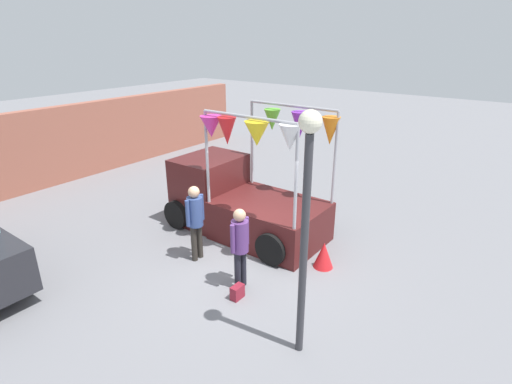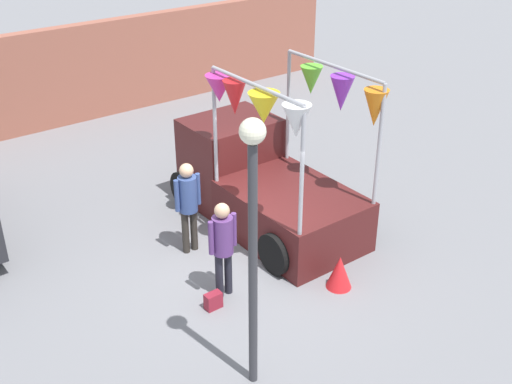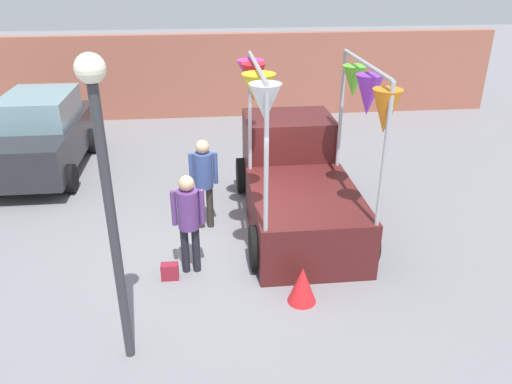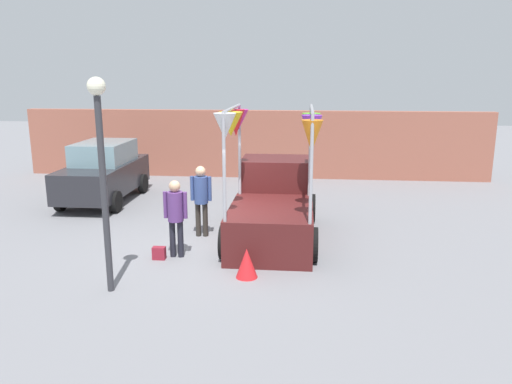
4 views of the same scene
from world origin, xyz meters
TOP-DOWN VIEW (x-y plane):
  - ground_plane at (0.00, 0.00)m, footprint 60.00×60.00m
  - vendor_truck at (1.25, 1.13)m, footprint 2.38×4.10m
  - parked_car at (-4.30, 4.11)m, footprint 1.88×4.00m
  - person_customer at (-0.78, -0.57)m, footprint 0.53×0.34m
  - person_vendor at (-0.52, 0.92)m, footprint 0.53×0.34m
  - handbag at (-1.13, -0.77)m, footprint 0.28×0.16m
  - street_lamp at (-1.57, -2.44)m, footprint 0.32×0.32m
  - brick_boundary_wall at (0.00, 8.38)m, footprint 18.00×0.36m
  - folded_kite_bundle_crimson at (0.89, -1.57)m, footprint 0.57×0.57m

SIDE VIEW (x-z plane):
  - ground_plane at x=0.00m, z-range 0.00..0.00m
  - handbag at x=-1.13m, z-range 0.00..0.28m
  - folded_kite_bundle_crimson at x=0.89m, z-range 0.00..0.60m
  - vendor_truck at x=1.25m, z-range -0.72..2.54m
  - parked_car at x=-4.30m, z-range 0.00..1.88m
  - person_customer at x=-0.78m, z-range 0.18..1.91m
  - person_vendor at x=-0.52m, z-range 0.19..1.97m
  - brick_boundary_wall at x=0.00m, z-range 0.00..2.60m
  - street_lamp at x=-1.57m, z-range 0.60..4.52m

